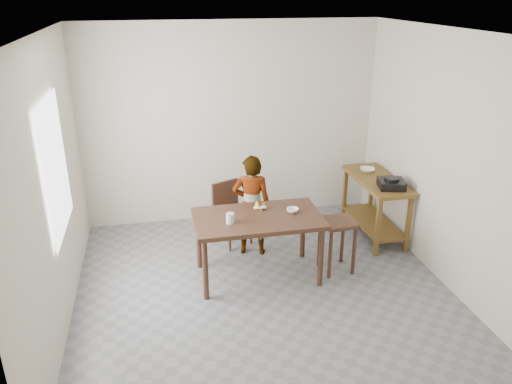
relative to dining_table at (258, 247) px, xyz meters
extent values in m
cube|color=slate|center=(0.00, -0.30, -0.40)|extent=(4.00, 4.00, 0.04)
cube|color=white|center=(0.00, -0.30, 2.35)|extent=(4.00, 4.00, 0.04)
cube|color=beige|center=(0.00, 1.72, 0.98)|extent=(4.00, 0.04, 2.70)
cube|color=beige|center=(0.00, -2.32, 0.98)|extent=(4.00, 0.04, 2.70)
cube|color=beige|center=(-2.02, -0.30, 0.98)|extent=(0.04, 4.00, 2.70)
cube|color=beige|center=(2.02, -0.30, 0.98)|extent=(0.04, 4.00, 2.70)
cube|color=white|center=(-1.97, -0.10, 1.12)|extent=(0.02, 1.10, 1.30)
imported|color=white|center=(0.04, 0.56, 0.26)|extent=(0.52, 0.41, 1.27)
cylinder|color=silver|center=(-0.32, -0.09, 0.43)|extent=(0.11, 0.11, 0.11)
imported|color=white|center=(0.40, 0.04, 0.40)|extent=(0.17, 0.17, 0.04)
imported|color=white|center=(1.70, 0.96, 0.45)|extent=(0.25, 0.25, 0.05)
cube|color=black|center=(1.75, 0.37, 0.48)|extent=(0.37, 0.37, 0.10)
camera|label=1|loc=(-1.05, -4.82, 2.70)|focal=35.00mm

